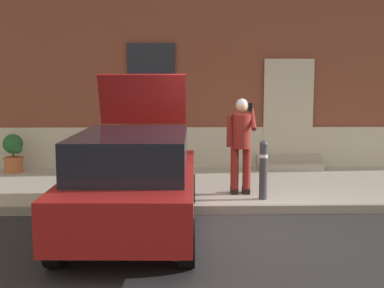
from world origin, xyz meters
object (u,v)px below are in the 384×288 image
hatchback_car_red (134,180)px  planter_charcoal (138,150)px  bollard_near_person (263,168)px  planter_terracotta (14,152)px  person_on_phone (241,140)px

hatchback_car_red → planter_charcoal: 4.31m
bollard_near_person → planter_terracotta: size_ratio=1.22×
hatchback_car_red → person_on_phone: 2.56m
hatchback_car_red → planter_charcoal: size_ratio=4.78×
person_on_phone → planter_terracotta: size_ratio=2.04×
hatchback_car_red → planter_terracotta: bearing=126.6°
planter_charcoal → hatchback_car_red: bearing=-86.3°
person_on_phone → planter_charcoal: bearing=145.7°
planter_terracotta → planter_charcoal: 2.79m
planter_terracotta → planter_charcoal: (2.78, 0.18, 0.00)m
person_on_phone → planter_charcoal: (-2.06, 2.49, -0.55)m
bollard_near_person → planter_charcoal: size_ratio=1.22×
hatchback_car_red → planter_charcoal: bearing=93.7°
hatchback_car_red → bollard_near_person: (2.13, 1.41, -0.09)m
bollard_near_person → person_on_phone: (-0.35, 0.39, 0.44)m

